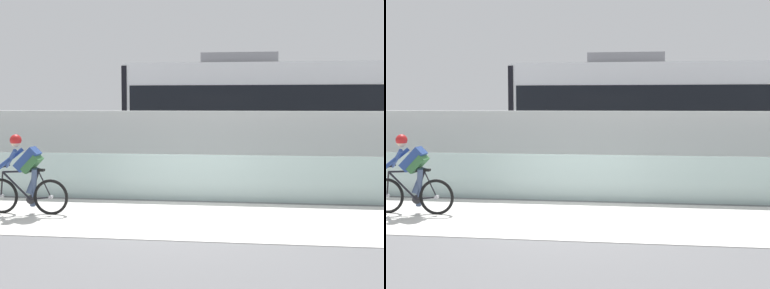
% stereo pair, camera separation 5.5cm
% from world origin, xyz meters
% --- Properties ---
extents(ground_plane, '(200.00, 200.00, 0.00)m').
position_xyz_m(ground_plane, '(0.00, 0.00, 0.00)').
color(ground_plane, slate).
extents(bike_path_deck, '(32.00, 3.20, 0.01)m').
position_xyz_m(bike_path_deck, '(0.00, 0.00, 0.01)').
color(bike_path_deck, silver).
rests_on(bike_path_deck, ground).
extents(glass_parapet, '(32.00, 0.05, 1.06)m').
position_xyz_m(glass_parapet, '(0.00, 1.85, 0.53)').
color(glass_parapet, '#ADC6C1').
rests_on(glass_parapet, ground).
extents(concrete_barrier_wall, '(32.00, 0.36, 2.03)m').
position_xyz_m(concrete_barrier_wall, '(0.00, 3.65, 1.01)').
color(concrete_barrier_wall, silver).
rests_on(concrete_barrier_wall, ground).
extents(tram_rail_near, '(32.00, 0.08, 0.01)m').
position_xyz_m(tram_rail_near, '(0.00, 6.13, 0.00)').
color(tram_rail_near, '#595654').
rests_on(tram_rail_near, ground).
extents(tram_rail_far, '(32.00, 0.08, 0.01)m').
position_xyz_m(tram_rail_far, '(0.00, 7.57, 0.00)').
color(tram_rail_far, '#595654').
rests_on(tram_rail_far, ground).
extents(tram, '(11.06, 2.54, 3.81)m').
position_xyz_m(tram, '(2.80, 6.85, 1.89)').
color(tram, silver).
rests_on(tram, ground).
extents(cyclist_on_bike, '(1.77, 0.58, 1.61)m').
position_xyz_m(cyclist_on_bike, '(-3.20, 0.00, 0.78)').
color(cyclist_on_bike, black).
rests_on(cyclist_on_bike, ground).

